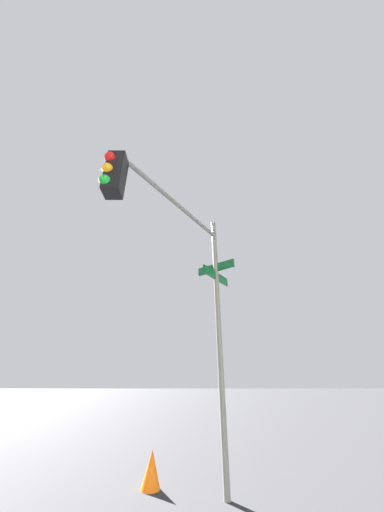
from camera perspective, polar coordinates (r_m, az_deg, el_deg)
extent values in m
cylinder|color=slate|center=(5.46, 6.41, -16.80)|extent=(0.12, 0.12, 5.56)
cylinder|color=slate|center=(5.29, -3.60, 12.23)|extent=(1.90, 2.59, 0.09)
cube|color=black|center=(4.22, -17.88, 18.03)|extent=(0.28, 0.28, 0.80)
sphere|color=red|center=(4.35, -19.02, 21.38)|extent=(0.18, 0.18, 0.18)
sphere|color=orange|center=(4.17, -19.57, 19.08)|extent=(0.18, 0.18, 0.18)
sphere|color=green|center=(4.00, -20.14, 16.58)|extent=(0.18, 0.18, 0.18)
cube|color=#0F5128|center=(5.81, 5.79, -4.78)|extent=(0.67, 0.92, 0.20)
cube|color=#0F5128|center=(5.90, 5.69, -2.81)|extent=(0.84, 0.62, 0.20)
cone|color=orange|center=(6.03, -9.69, -41.46)|extent=(0.36, 0.36, 0.59)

